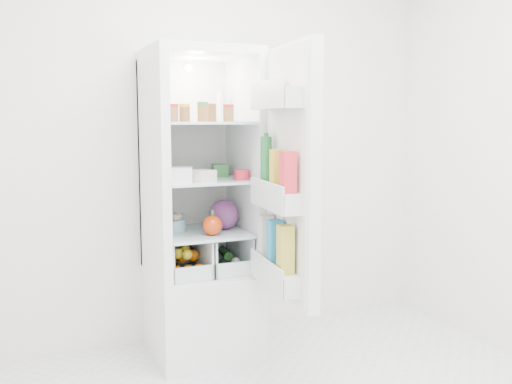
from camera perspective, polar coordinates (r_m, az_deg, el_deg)
name	(u,v)px	position (r m, az deg, el deg)	size (l,w,h in m)	color
room_walls	(341,70)	(2.32, 8.47, 11.98)	(3.02, 3.02, 2.61)	white
refrigerator	(199,243)	(3.45, -5.72, -5.07)	(0.60, 0.60, 1.80)	white
shelf_low	(202,232)	(3.37, -5.41, -4.04)	(0.49, 0.53, 0.01)	silver
shelf_mid	(201,180)	(3.33, -5.48, 1.20)	(0.49, 0.53, 0.01)	silver
shelf_top	(201,123)	(3.31, -5.55, 6.89)	(0.49, 0.53, 0.01)	silver
crisper_left	(182,256)	(3.37, -7.38, -6.36)	(0.23, 0.46, 0.22)	silver
crisper_right	(222,252)	(3.44, -3.44, -6.02)	(0.23, 0.46, 0.22)	silver
condiment_jars	(200,114)	(3.19, -5.60, 7.78)	(0.38, 0.16, 0.08)	#B21919
squeeze_bottle	(221,107)	(3.50, -3.48, 8.48)	(0.05, 0.05, 0.17)	silver
tub_white	(180,175)	(3.12, -7.57, 1.69)	(0.13, 0.13, 0.08)	silver
tub_cream	(203,176)	(3.15, -5.37, 1.61)	(0.11, 0.11, 0.07)	beige
tin_red	(241,175)	(3.26, -1.46, 1.75)	(0.09, 0.09, 0.06)	red
foil_tray	(173,175)	(3.40, -8.29, 1.71)	(0.15, 0.11, 0.04)	silver
tub_green	(220,170)	(3.49, -3.63, 2.21)	(0.09, 0.13, 0.07)	#3C8542
red_cabbage	(224,214)	(3.41, -3.25, -2.25)	(0.18, 0.18, 0.18)	#4C1C52
bell_pepper	(212,225)	(3.24, -4.38, -3.36)	(0.11, 0.11, 0.11)	red
mushroom_bowl	(172,225)	(3.37, -8.36, -3.33)	(0.16, 0.16, 0.07)	#80ADC0
citrus_pile	(183,261)	(3.34, -7.28, -6.86)	(0.20, 0.31, 0.16)	orange
veg_pile	(223,260)	(3.45, -3.34, -6.78)	(0.16, 0.30, 0.10)	#194517
fridge_door	(287,180)	(2.89, 3.12, 1.19)	(0.23, 0.60, 1.30)	white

